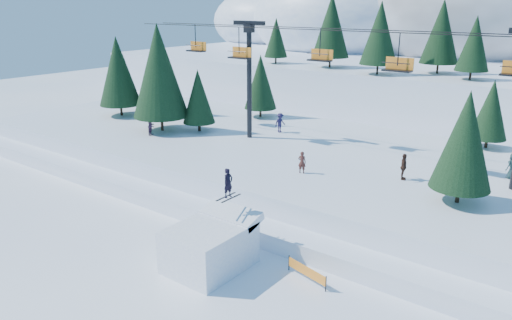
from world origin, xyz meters
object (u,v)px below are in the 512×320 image
Objects in this scene: jump_kicker at (211,245)px; banner_near at (307,271)px; chairlift at (363,71)px; banner_far at (429,282)px.

jump_kicker reaches higher than banner_near.
chairlift is (0.81, 16.37, 7.98)m from jump_kicker.
jump_kicker is 2.03× the size of banner_far.
banner_near is at bearing -73.48° from chairlift.
banner_near is (5.09, 1.96, -0.81)m from jump_kicker.
jump_kicker is 18.23m from chairlift.
banner_near is 1.03× the size of banner_far.
banner_far is at bearing -49.59° from chairlift.
banner_far is (10.66, 4.81, -0.81)m from jump_kicker.
chairlift is at bearing 106.52° from banner_near.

